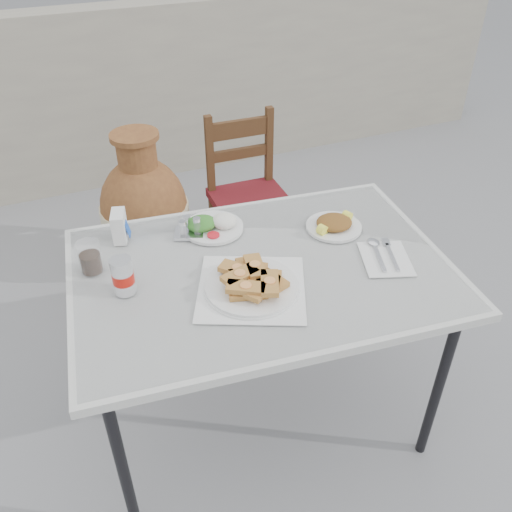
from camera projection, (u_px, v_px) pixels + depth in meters
name	position (u px, v px, depth m)	size (l,w,h in m)	color
ground	(275.00, 422.00, 2.32)	(80.00, 80.00, 0.00)	slate
cafe_table	(262.00, 279.00, 1.92)	(1.41, 1.03, 0.80)	black
pide_plate	(251.00, 281.00, 1.77)	(0.47, 0.47, 0.07)	silver
salad_rice_plate	(212.00, 224.00, 2.07)	(0.23, 0.23, 0.06)	silver
salad_chopped_plate	(334.00, 224.00, 2.08)	(0.21, 0.21, 0.05)	silver
soda_can	(123.00, 276.00, 1.74)	(0.07, 0.07, 0.13)	silver
cola_glass	(90.00, 259.00, 1.84)	(0.08, 0.08, 0.11)	white
napkin_holder	(119.00, 226.00, 1.99)	(0.08, 0.10, 0.11)	silver
condiment_caddy	(189.00, 229.00, 2.03)	(0.13, 0.12, 0.08)	silver
cutlery_napkin	(384.00, 255.00, 1.94)	(0.23, 0.26, 0.02)	silver
chair	(249.00, 196.00, 2.96)	(0.41, 0.41, 0.90)	#3E2711
terracotta_urn	(145.00, 210.00, 2.97)	(0.48, 0.48, 0.84)	brown
back_wall	(129.00, 96.00, 3.82)	(6.00, 0.25, 1.20)	gray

